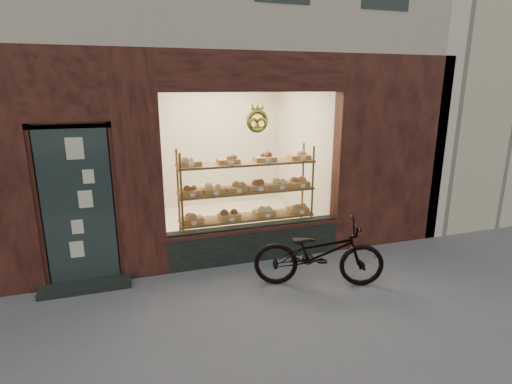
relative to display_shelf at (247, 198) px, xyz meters
name	(u,v)px	position (x,y,z in m)	size (l,w,h in m)	color
ground	(276,344)	(-0.45, -2.55, -0.87)	(90.00, 90.00, 0.00)	#4B4C4F
display_shelf	(247,198)	(0.00, 0.00, 0.00)	(2.20, 0.45, 1.70)	brown
bicycle	(319,253)	(0.56, -1.49, -0.41)	(0.61, 1.75, 0.92)	black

